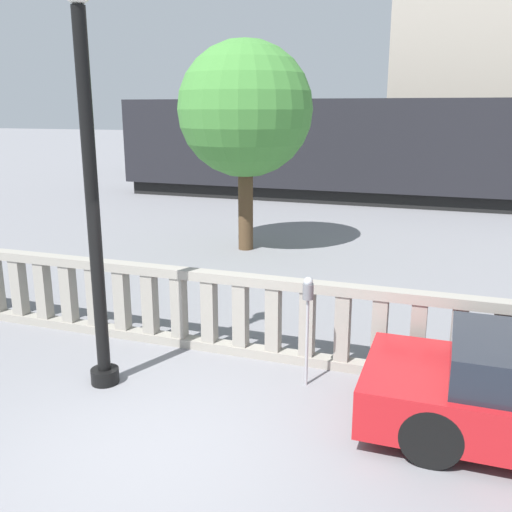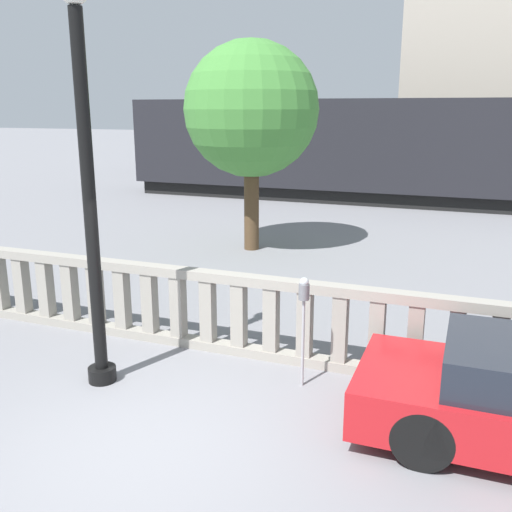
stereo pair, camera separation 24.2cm
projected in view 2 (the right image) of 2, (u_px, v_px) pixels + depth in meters
name	position (u px, v px, depth m)	size (l,w,h in m)	color
ground_plane	(146.00, 448.00, 6.20)	(160.00, 160.00, 0.00)	slate
balustrade	(239.00, 315.00, 8.45)	(15.18, 0.24, 1.25)	gray
lamppost	(88.00, 186.00, 7.08)	(0.37, 0.37, 5.08)	black
parking_meter	(304.00, 303.00, 7.33)	(0.14, 0.14, 1.51)	#99999E
train_near	(403.00, 150.00, 21.51)	(21.51, 2.67, 4.53)	black
train_far	(322.00, 138.00, 29.75)	(18.91, 2.61, 4.50)	black
tree_left	(251.00, 110.00, 14.09)	(3.35, 3.35, 5.24)	#4C3823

